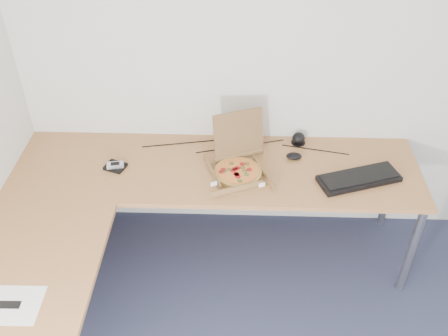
{
  "coord_description": "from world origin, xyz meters",
  "views": [
    {
      "loc": [
        -0.37,
        -1.05,
        2.66
      ],
      "look_at": [
        -0.45,
        1.28,
        0.82
      ],
      "focal_mm": 40.67,
      "sensor_mm": 36.0,
      "label": 1
    }
  ],
  "objects_px": {
    "desk": "(155,217)",
    "pizza_box": "(238,168)",
    "drinking_glass": "(242,135)",
    "keyboard": "(359,179)",
    "wallet": "(115,166)"
  },
  "relations": [
    {
      "from": "drinking_glass",
      "to": "keyboard",
      "type": "xyz_separation_m",
      "value": [
        0.7,
        -0.38,
        -0.04
      ]
    },
    {
      "from": "desk",
      "to": "drinking_glass",
      "type": "distance_m",
      "value": 0.85
    },
    {
      "from": "pizza_box",
      "to": "wallet",
      "type": "distance_m",
      "value": 0.76
    },
    {
      "from": "desk",
      "to": "wallet",
      "type": "height_order",
      "value": "wallet"
    },
    {
      "from": "drinking_glass",
      "to": "keyboard",
      "type": "distance_m",
      "value": 0.8
    },
    {
      "from": "desk",
      "to": "wallet",
      "type": "bearing_deg",
      "value": 126.66
    },
    {
      "from": "keyboard",
      "to": "wallet",
      "type": "relative_size",
      "value": 4.12
    },
    {
      "from": "wallet",
      "to": "drinking_glass",
      "type": "bearing_deg",
      "value": 41.42
    },
    {
      "from": "pizza_box",
      "to": "drinking_glass",
      "type": "distance_m",
      "value": 0.33
    },
    {
      "from": "drinking_glass",
      "to": "wallet",
      "type": "distance_m",
      "value": 0.83
    },
    {
      "from": "desk",
      "to": "drinking_glass",
      "type": "height_order",
      "value": "drinking_glass"
    },
    {
      "from": "desk",
      "to": "pizza_box",
      "type": "distance_m",
      "value": 0.59
    },
    {
      "from": "keyboard",
      "to": "pizza_box",
      "type": "bearing_deg",
      "value": 157.41
    },
    {
      "from": "pizza_box",
      "to": "wallet",
      "type": "relative_size",
      "value": 3.14
    },
    {
      "from": "desk",
      "to": "drinking_glass",
      "type": "bearing_deg",
      "value": 55.84
    }
  ]
}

